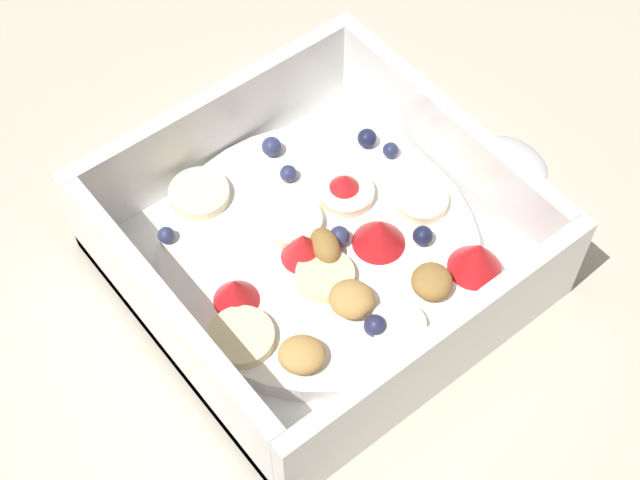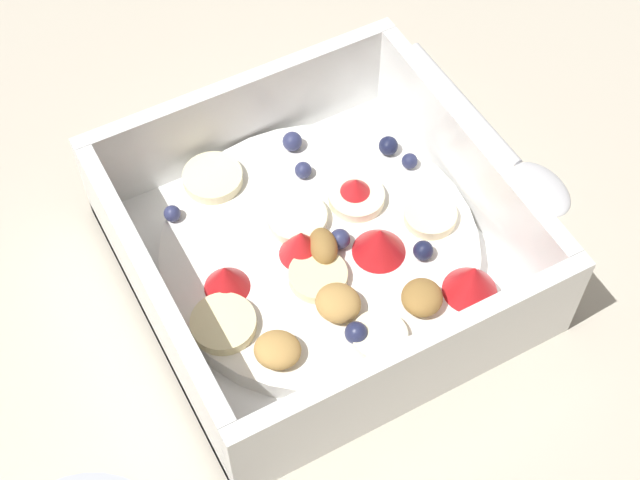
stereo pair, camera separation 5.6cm
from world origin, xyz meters
TOP-DOWN VIEW (x-y plane):
  - ground_plane at (0.00, 0.00)m, footprint 2.40×2.40m
  - fruit_bowl at (-0.01, 0.00)m, footprint 0.21×0.21m
  - spoon at (-0.17, -0.01)m, footprint 0.03×0.17m

SIDE VIEW (x-z plane):
  - ground_plane at x=0.00m, z-range 0.00..0.00m
  - spoon at x=-0.17m, z-range 0.00..0.01m
  - fruit_bowl at x=-0.01m, z-range -0.01..0.06m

